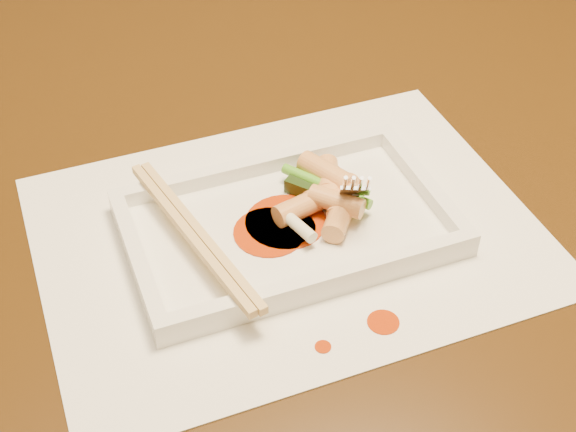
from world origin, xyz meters
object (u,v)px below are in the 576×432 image
object	(u,v)px
placemat	(288,233)
chopstick_a	(189,235)
plate_base	(288,229)
fork	(362,120)
table	(264,270)

from	to	relation	value
placemat	chopstick_a	world-z (taller)	chopstick_a
plate_base	fork	bearing A→B (deg)	14.42
table	fork	distance (m)	0.20
placemat	fork	world-z (taller)	fork
placemat	fork	bearing A→B (deg)	14.42
fork	placemat	bearing A→B (deg)	-165.58
plate_base	fork	world-z (taller)	fork
placemat	fork	distance (m)	0.11
chopstick_a	table	bearing A→B (deg)	37.15
chopstick_a	placemat	bearing A→B (deg)	-0.00
placemat	fork	size ratio (longest dim) A/B	2.86
plate_base	chopstick_a	world-z (taller)	chopstick_a
placemat	chopstick_a	bearing A→B (deg)	180.00
table	plate_base	bearing A→B (deg)	-88.61
fork	table	bearing A→B (deg)	148.96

